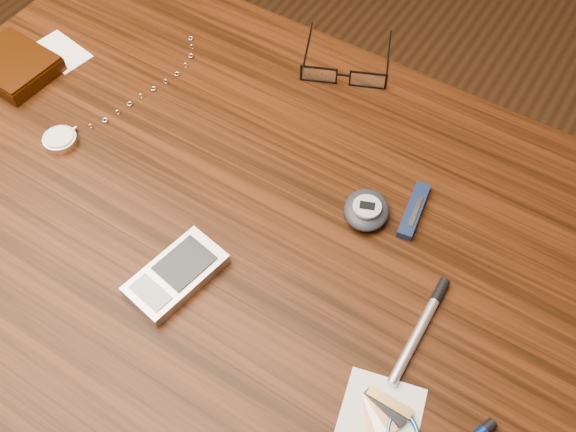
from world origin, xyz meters
name	(u,v)px	position (x,y,z in m)	size (l,w,h in m)	color
ground	(257,413)	(0.00, 0.00, 0.00)	(3.80, 3.80, 0.00)	#472814
desk	(237,262)	(0.00, 0.00, 0.65)	(1.00, 0.70, 0.75)	#331508
wallet_and_card	(14,65)	(-0.41, 0.04, 0.76)	(0.13, 0.15, 0.02)	black
eyeglasses	(344,74)	(0.00, 0.28, 0.76)	(0.16, 0.16, 0.03)	black
pocket_watch	(65,137)	(-0.26, -0.01, 0.76)	(0.08, 0.28, 0.01)	silver
pda_phone	(176,275)	(-0.01, -0.10, 0.76)	(0.08, 0.12, 0.02)	#AAAAAE
pedometer	(366,210)	(0.13, 0.09, 0.76)	(0.07, 0.08, 0.03)	black
notepad_keys	(392,428)	(0.28, -0.12, 0.75)	(0.11, 0.10, 0.01)	white
pocket_knife	(414,210)	(0.18, 0.12, 0.76)	(0.03, 0.08, 0.01)	#111A39
silver_pen	(424,322)	(0.25, 0.00, 0.76)	(0.01, 0.14, 0.01)	silver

